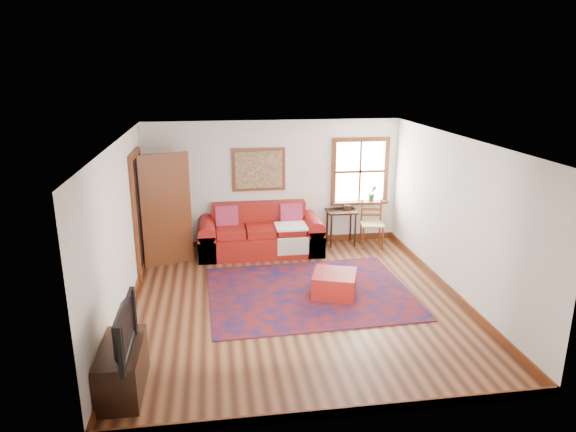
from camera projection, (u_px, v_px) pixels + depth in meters
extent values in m
plane|color=#3E1E10|center=(296.00, 302.00, 7.92)|extent=(5.50, 5.50, 0.00)
cube|color=silver|center=(274.00, 184.00, 10.17)|extent=(5.00, 0.04, 2.50)
cube|color=silver|center=(341.00, 309.00, 4.96)|extent=(5.00, 0.04, 2.50)
cube|color=silver|center=(121.00, 232.00, 7.22)|extent=(0.04, 5.50, 2.50)
cube|color=silver|center=(456.00, 218.00, 7.91)|extent=(0.04, 5.50, 2.50)
cube|color=white|center=(296.00, 140.00, 7.21)|extent=(5.00, 5.50, 0.04)
cube|color=#622D15|center=(274.00, 241.00, 10.50)|extent=(5.00, 0.03, 0.12)
cube|color=#622D15|center=(129.00, 309.00, 7.56)|extent=(0.03, 5.50, 0.12)
cube|color=#622D15|center=(448.00, 288.00, 8.25)|extent=(0.03, 5.50, 0.12)
cube|color=white|center=(360.00, 171.00, 10.35)|extent=(1.00, 0.02, 1.20)
cube|color=#622D15|center=(361.00, 140.00, 10.15)|extent=(1.18, 0.06, 0.09)
cube|color=#622D15|center=(359.00, 202.00, 10.52)|extent=(1.18, 0.06, 0.09)
cube|color=#622D15|center=(334.00, 172.00, 10.26)|extent=(0.09, 0.06, 1.20)
cube|color=#622D15|center=(386.00, 171.00, 10.41)|extent=(0.09, 0.06, 1.20)
cube|color=#622D15|center=(360.00, 172.00, 10.33)|extent=(1.00, 0.04, 0.05)
cube|color=#622D15|center=(360.00, 202.00, 10.44)|extent=(1.15, 0.20, 0.04)
imported|color=#256A28|center=(372.00, 193.00, 10.41)|extent=(0.18, 0.15, 0.33)
cube|color=black|center=(138.00, 216.00, 8.80)|extent=(0.02, 0.90, 2.05)
cube|color=#622D15|center=(136.00, 224.00, 8.33)|extent=(0.06, 0.09, 2.05)
cube|color=#622D15|center=(143.00, 208.00, 9.27)|extent=(0.06, 0.09, 2.05)
cube|color=#622D15|center=(134.00, 154.00, 8.50)|extent=(0.06, 1.08, 0.09)
cube|color=#622D15|center=(166.00, 210.00, 9.14)|extent=(0.86, 0.35, 2.05)
cube|color=silver|center=(166.00, 205.00, 9.12)|extent=(0.56, 0.22, 1.33)
cube|color=#622D15|center=(259.00, 170.00, 10.02)|extent=(1.05, 0.04, 0.85)
cube|color=tan|center=(259.00, 170.00, 10.00)|extent=(0.92, 0.03, 0.72)
cube|color=#63120E|center=(309.00, 292.00, 8.23)|extent=(3.27, 2.65, 0.02)
cube|color=maroon|center=(261.00, 243.00, 9.93)|extent=(2.37, 0.98, 0.41)
cube|color=maroon|center=(259.00, 215.00, 10.14)|extent=(1.84, 0.27, 0.51)
cube|color=maroon|center=(207.00, 243.00, 9.78)|extent=(0.33, 0.98, 0.51)
cube|color=maroon|center=(312.00, 238.00, 10.06)|extent=(0.33, 0.98, 0.51)
cube|color=red|center=(227.00, 217.00, 9.88)|extent=(0.43, 0.21, 0.45)
cube|color=red|center=(291.00, 214.00, 10.06)|extent=(0.43, 0.21, 0.45)
cube|color=silver|center=(291.00, 226.00, 9.73)|extent=(0.60, 0.54, 0.04)
cube|color=maroon|center=(334.00, 284.00, 8.10)|extent=(0.83, 0.83, 0.38)
cube|color=black|center=(342.00, 211.00, 10.30)|extent=(0.59, 0.44, 0.04)
cylinder|color=black|center=(331.00, 231.00, 10.19)|extent=(0.04, 0.04, 0.67)
cylinder|color=black|center=(355.00, 230.00, 10.26)|extent=(0.04, 0.04, 0.67)
cylinder|color=black|center=(327.00, 226.00, 10.54)|extent=(0.04, 0.04, 0.67)
cylinder|color=black|center=(350.00, 225.00, 10.61)|extent=(0.04, 0.04, 0.67)
cube|color=tan|center=(372.00, 224.00, 10.18)|extent=(0.50, 0.49, 0.04)
cylinder|color=#622D15|center=(363.00, 239.00, 10.08)|extent=(0.04, 0.04, 0.45)
cylinder|color=#622D15|center=(383.00, 239.00, 10.08)|extent=(0.04, 0.04, 0.45)
cylinder|color=#622D15|center=(361.00, 222.00, 10.36)|extent=(0.04, 0.04, 0.95)
cylinder|color=#622D15|center=(380.00, 222.00, 10.36)|extent=(0.04, 0.04, 0.95)
cube|color=#622D15|center=(371.00, 209.00, 10.28)|extent=(0.38, 0.09, 0.28)
cube|color=black|center=(123.00, 368.00, 5.70)|extent=(0.45, 0.99, 0.55)
imported|color=black|center=(118.00, 330.00, 5.41)|extent=(0.13, 0.97, 0.56)
cylinder|color=silver|center=(129.00, 322.00, 5.97)|extent=(0.12, 0.12, 0.18)
cylinder|color=#FFA53F|center=(130.00, 325.00, 5.98)|extent=(0.07, 0.07, 0.12)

